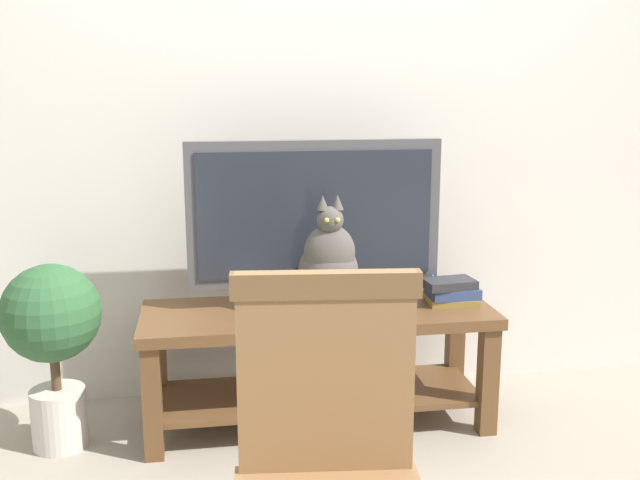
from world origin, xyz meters
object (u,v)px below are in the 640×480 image
wooden_chair (329,462)px  book_stack (451,291)px  media_box (328,308)px  tv (315,218)px  tv_stand (318,344)px  potted_plant (52,332)px  cat (329,263)px

wooden_chair → book_stack: size_ratio=4.20×
media_box → wooden_chair: wooden_chair is taller
tv → tv_stand: bearing=-90.0°
potted_plant → tv: bearing=6.6°
tv → wooden_chair: bearing=-97.5°
tv_stand → potted_plant: bearing=-177.8°
tv → cat: bearing=-80.1°
media_box → book_stack: (0.52, 0.07, 0.02)m
wooden_chair → potted_plant: wooden_chair is taller
cat → potted_plant: (-1.04, 0.05, -0.24)m
tv_stand → book_stack: book_stack is taller
potted_plant → cat: bearing=-2.6°
tv → cat: 0.22m
wooden_chair → book_stack: 1.49m
media_box → wooden_chair: 1.25m
tv_stand → media_box: media_box is taller
media_box → potted_plant: (-1.04, 0.04, -0.05)m
wooden_chair → book_stack: wooden_chair is taller
media_box → wooden_chair: size_ratio=0.40×
media_box → tv_stand: bearing=110.4°
media_box → potted_plant: size_ratio=0.54×
media_box → tv: bearing=100.2°
tv → potted_plant: bearing=-173.4°
wooden_chair → tv: bearing=82.5°
tv_stand → tv: bearing=90.0°
book_stack → potted_plant: (-1.56, -0.04, -0.07)m
cat → wooden_chair: 1.24m
tv → cat: size_ratio=2.38×
tv_stand → media_box: size_ratio=3.61×
wooden_chair → tv_stand: bearing=82.1°
media_box → book_stack: size_ratio=1.69×
book_stack → tv_stand: bearing=179.8°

